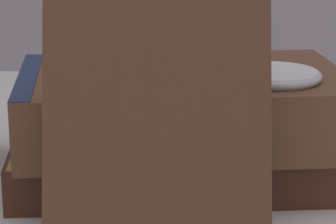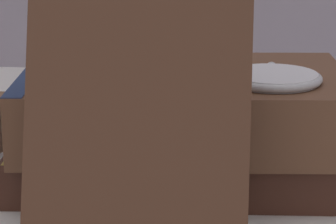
# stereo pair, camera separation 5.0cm
# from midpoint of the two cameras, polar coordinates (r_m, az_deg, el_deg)

# --- Properties ---
(ground_plane) EXTENTS (3.00, 3.00, 0.00)m
(ground_plane) POSITION_cam_midpoint_polar(r_m,az_deg,el_deg) (0.47, 3.77, -6.98)
(ground_plane) COLOR silver
(book_flat_bottom) EXTENTS (0.23, 0.16, 0.03)m
(book_flat_bottom) POSITION_cam_midpoint_polar(r_m,az_deg,el_deg) (0.53, 3.75, -2.94)
(book_flat_bottom) COLOR #422319
(book_flat_bottom) RESTS_ON ground_plane
(book_flat_top) EXTENTS (0.21, 0.15, 0.04)m
(book_flat_top) POSITION_cam_midpoint_polar(r_m,az_deg,el_deg) (0.50, 3.44, 0.39)
(book_flat_top) COLOR brown
(book_flat_top) RESTS_ON book_flat_bottom
(book_leaning_front) EXTENTS (0.11, 0.07, 0.15)m
(book_leaning_front) POSITION_cam_midpoint_polar(r_m,az_deg,el_deg) (0.40, 1.49, -0.80)
(book_leaning_front) COLOR #4C2D1E
(book_leaning_front) RESTS_ON ground_plane
(pocket_watch) EXTENTS (0.06, 0.06, 0.01)m
(pocket_watch) POSITION_cam_midpoint_polar(r_m,az_deg,el_deg) (0.48, 10.51, 2.39)
(pocket_watch) COLOR silver
(pocket_watch) RESTS_ON book_flat_top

